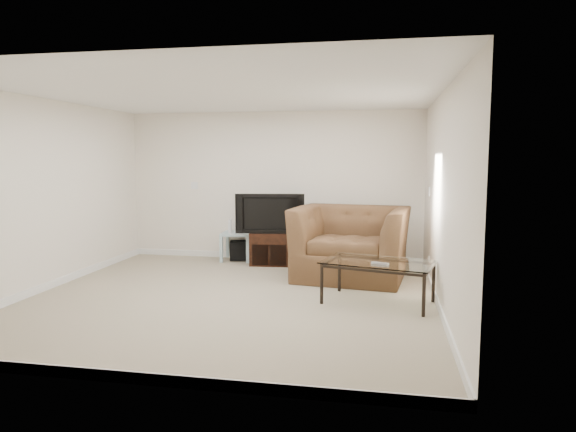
% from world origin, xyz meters
% --- Properties ---
extents(floor, '(5.00, 5.00, 0.00)m').
position_xyz_m(floor, '(0.00, 0.00, 0.00)').
color(floor, tan).
rests_on(floor, ground).
extents(ceiling, '(5.00, 5.00, 0.00)m').
position_xyz_m(ceiling, '(0.00, 0.00, 2.50)').
color(ceiling, white).
rests_on(ceiling, ground).
extents(wall_back, '(5.00, 0.02, 2.50)m').
position_xyz_m(wall_back, '(0.00, 2.50, 1.25)').
color(wall_back, silver).
rests_on(wall_back, ground).
extents(wall_left, '(0.02, 5.00, 2.50)m').
position_xyz_m(wall_left, '(-2.50, 0.00, 1.25)').
color(wall_left, silver).
rests_on(wall_left, ground).
extents(wall_right, '(0.02, 5.00, 2.50)m').
position_xyz_m(wall_right, '(2.50, 0.00, 1.25)').
color(wall_right, silver).
rests_on(wall_right, ground).
extents(plate_back, '(0.12, 0.02, 0.12)m').
position_xyz_m(plate_back, '(-1.40, 2.49, 1.25)').
color(plate_back, white).
rests_on(plate_back, wall_back).
extents(plate_right_switch, '(0.02, 0.09, 0.13)m').
position_xyz_m(plate_right_switch, '(2.49, 1.60, 1.25)').
color(plate_right_switch, white).
rests_on(plate_right_switch, wall_right).
extents(plate_right_outlet, '(0.02, 0.08, 0.12)m').
position_xyz_m(plate_right_outlet, '(2.49, 1.30, 0.30)').
color(plate_right_outlet, white).
rests_on(plate_right_outlet, wall_right).
extents(tv_stand, '(0.68, 0.50, 0.53)m').
position_xyz_m(tv_stand, '(0.05, 2.05, 0.27)').
color(tv_stand, black).
rests_on(tv_stand, floor).
extents(dvd_player, '(0.41, 0.30, 0.05)m').
position_xyz_m(dvd_player, '(0.06, 2.01, 0.44)').
color(dvd_player, black).
rests_on(dvd_player, tv_stand).
extents(television, '(1.04, 0.36, 0.63)m').
position_xyz_m(television, '(0.06, 2.02, 0.85)').
color(television, black).
rests_on(television, tv_stand).
extents(side_table, '(0.53, 0.53, 0.48)m').
position_xyz_m(side_table, '(-0.57, 2.28, 0.24)').
color(side_table, silver).
rests_on(side_table, floor).
extents(subwoofer, '(0.37, 0.37, 0.31)m').
position_xyz_m(subwoofer, '(-0.55, 2.30, 0.17)').
color(subwoofer, black).
rests_on(subwoofer, floor).
extents(game_console, '(0.08, 0.17, 0.22)m').
position_xyz_m(game_console, '(-0.69, 2.25, 0.59)').
color(game_console, white).
rests_on(game_console, side_table).
extents(game_case, '(0.08, 0.15, 0.19)m').
position_xyz_m(game_case, '(-0.51, 2.26, 0.57)').
color(game_case, '#CC4C4C').
rests_on(game_case, side_table).
extents(recliner, '(1.69, 1.21, 1.38)m').
position_xyz_m(recliner, '(1.40, 1.37, 0.69)').
color(recliner, '#543720').
rests_on(recliner, floor).
extents(coffee_table, '(1.42, 1.02, 0.50)m').
position_xyz_m(coffee_table, '(1.80, 0.11, 0.25)').
color(coffee_table, black).
rests_on(coffee_table, floor).
extents(remote, '(0.21, 0.12, 0.02)m').
position_xyz_m(remote, '(1.82, -0.06, 0.52)').
color(remote, '#B2B2B7').
rests_on(remote, coffee_table).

